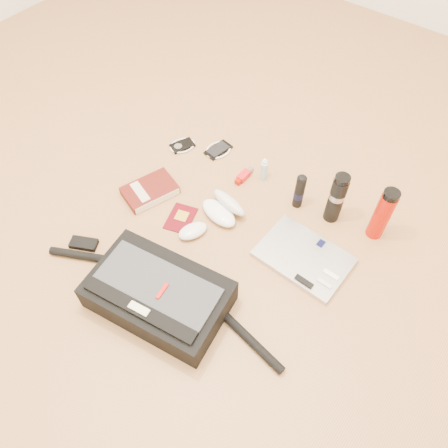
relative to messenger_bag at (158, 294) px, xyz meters
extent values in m
plane|color=#A17143|center=(0.01, 0.23, -0.06)|extent=(4.00, 4.00, 0.00)
cube|color=black|center=(0.00, 0.00, 0.00)|extent=(0.49, 0.35, 0.11)
cube|color=#2E3136|center=(0.00, -0.01, 0.06)|extent=(0.43, 0.26, 0.01)
cube|color=black|center=(0.02, -0.09, 0.06)|extent=(0.40, 0.11, 0.01)
cube|color=beige|center=(0.02, -0.09, 0.06)|extent=(0.07, 0.04, 0.02)
cube|color=#C10904|center=(0.03, 0.00, 0.06)|extent=(0.02, 0.06, 0.02)
cylinder|color=black|center=(-0.33, -0.03, -0.04)|extent=(0.26, 0.16, 0.03)
cylinder|color=black|center=(0.33, 0.08, -0.04)|extent=(0.28, 0.07, 0.03)
cube|color=black|center=(-0.38, 0.00, -0.05)|extent=(0.11, 0.09, 0.02)
cube|color=#B1B1B4|center=(0.30, 0.45, -0.05)|extent=(0.33, 0.23, 0.02)
cube|color=black|center=(0.32, 0.53, -0.04)|extent=(0.02, 0.03, 0.00)
cube|color=white|center=(0.41, 0.44, -0.03)|extent=(0.06, 0.02, 0.01)
cube|color=silver|center=(0.41, 0.40, -0.03)|extent=(0.05, 0.02, 0.01)
cube|color=black|center=(0.35, 0.36, -0.03)|extent=(0.07, 0.02, 0.01)
cube|color=#4B110C|center=(-0.36, 0.34, -0.04)|extent=(0.19, 0.24, 0.04)
cube|color=beige|center=(-0.30, 0.31, -0.04)|extent=(0.07, 0.19, 0.03)
cube|color=beige|center=(-0.38, 0.30, -0.02)|extent=(0.12, 0.07, 0.00)
cube|color=#4B030B|center=(-0.18, 0.31, -0.06)|extent=(0.13, 0.16, 0.01)
cube|color=yellow|center=(-0.18, 0.32, -0.05)|extent=(0.06, 0.06, 0.00)
ellipsoid|color=silver|center=(-0.10, 0.29, -0.04)|extent=(0.11, 0.13, 0.04)
ellipsoid|color=white|center=(-0.07, 0.41, -0.03)|extent=(0.18, 0.11, 0.05)
ellipsoid|color=silver|center=(-0.06, 0.47, -0.01)|extent=(0.18, 0.12, 0.10)
ellipsoid|color=black|center=(-0.10, 0.42, -0.03)|extent=(0.05, 0.04, 0.02)
ellipsoid|color=black|center=(-0.04, 0.41, -0.03)|extent=(0.05, 0.04, 0.02)
cylinder|color=black|center=(-0.07, 0.41, -0.03)|extent=(0.03, 0.01, 0.01)
cube|color=black|center=(-0.44, 0.62, -0.05)|extent=(0.10, 0.12, 0.01)
cylinder|color=#A0A0A2|center=(-0.45, 0.61, -0.05)|extent=(0.05, 0.05, 0.00)
torus|color=white|center=(-0.44, 0.62, -0.05)|extent=(0.12, 0.12, 0.01)
cube|color=black|center=(-0.30, 0.70, -0.05)|extent=(0.08, 0.13, 0.01)
cube|color=black|center=(-0.30, 0.70, -0.05)|extent=(0.07, 0.10, 0.00)
torus|color=white|center=(-0.30, 0.70, -0.05)|extent=(0.11, 0.11, 0.01)
cube|color=red|center=(-0.11, 0.64, -0.04)|extent=(0.03, 0.06, 0.03)
cube|color=#9D0D00|center=(-0.11, 0.60, -0.04)|extent=(0.02, 0.02, 0.02)
cylinder|color=#98989A|center=(-0.11, 0.68, -0.04)|extent=(0.02, 0.04, 0.02)
cylinder|color=#94BACB|center=(-0.05, 0.69, -0.02)|extent=(0.03, 0.03, 0.09)
cylinder|color=white|center=(-0.05, 0.69, 0.04)|extent=(0.02, 0.02, 0.02)
cylinder|color=white|center=(-0.05, 0.69, 0.05)|extent=(0.01, 0.01, 0.01)
cylinder|color=black|center=(0.14, 0.65, 0.02)|extent=(0.04, 0.04, 0.16)
cylinder|color=black|center=(0.14, 0.65, 0.00)|extent=(0.04, 0.04, 0.03)
ellipsoid|color=black|center=(0.14, 0.65, 0.10)|extent=(0.04, 0.04, 0.02)
cylinder|color=black|center=(0.28, 0.68, 0.05)|extent=(0.07, 0.07, 0.21)
cylinder|color=#A6A6A9|center=(0.28, 0.68, 0.07)|extent=(0.07, 0.07, 0.03)
cylinder|color=black|center=(0.28, 0.68, 0.16)|extent=(0.07, 0.07, 0.02)
cylinder|color=#AD1105|center=(0.45, 0.72, 0.05)|extent=(0.08, 0.08, 0.22)
cylinder|color=black|center=(0.45, 0.72, 0.17)|extent=(0.08, 0.08, 0.02)
camera|label=1|loc=(0.59, -0.40, 1.31)|focal=35.00mm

